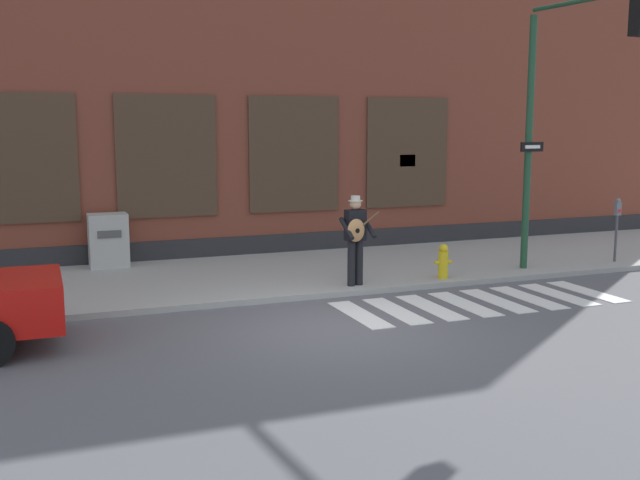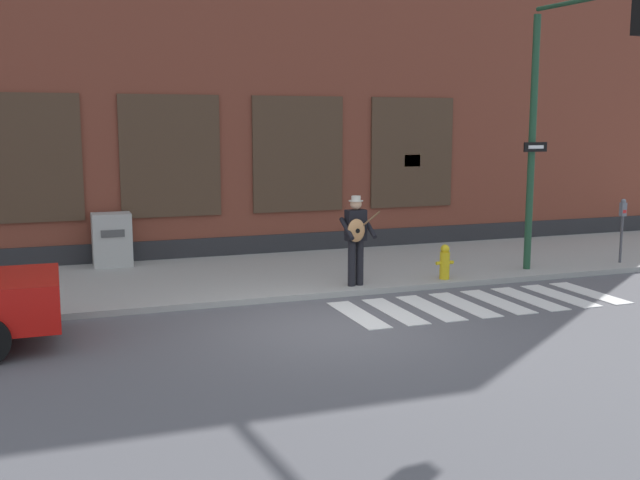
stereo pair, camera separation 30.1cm
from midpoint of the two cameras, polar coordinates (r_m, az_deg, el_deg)
name	(u,v)px [view 2 (the right image)]	position (r m, az deg, el deg)	size (l,w,h in m)	color
ground_plane	(335,328)	(11.89, 1.88, -6.72)	(160.00, 160.00, 0.00)	#56565B
sidewalk	(263,275)	(15.73, -3.79, -2.66)	(28.00, 4.51, 0.11)	#9E9E99
building_backdrop	(216,63)	(19.60, -7.49, 13.26)	(28.00, 4.06, 9.45)	brown
crosswalk	(481,303)	(13.80, 12.75, -4.72)	(5.20, 1.90, 0.01)	silver
busker	(356,235)	(14.24, 3.37, 0.38)	(0.73, 0.55, 1.73)	black
traffic_light	(573,88)	(15.62, 19.24, 10.88)	(0.70, 3.02, 5.47)	#1E472D
parking_meter	(622,221)	(17.98, 22.49, 1.36)	(0.13, 0.11, 1.44)	#47474C
utility_box	(112,240)	(16.86, -15.08, 0.03)	(0.82, 0.61, 1.16)	#ADADA8
fire_hydrant	(445,262)	(15.18, 10.04, -1.66)	(0.38, 0.20, 0.70)	gold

